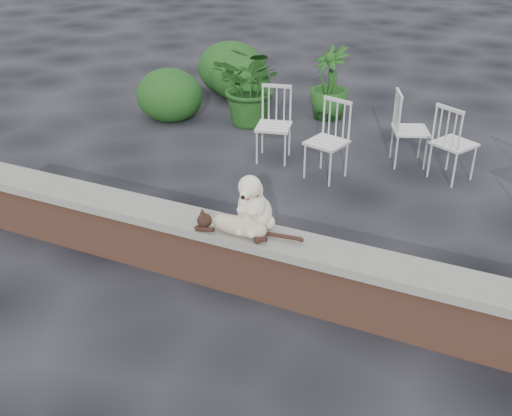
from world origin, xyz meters
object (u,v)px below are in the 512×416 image
at_px(cat, 239,225).
at_px(chair_c, 455,142).
at_px(chair_a, 274,125).
at_px(dog, 255,200).
at_px(potted_plant_b, 330,83).
at_px(chair_b, 327,141).
at_px(chair_e, 411,129).
at_px(potted_plant_a, 253,85).

xyz_separation_m(cat, chair_c, (1.30, 3.11, -0.20)).
xyz_separation_m(cat, chair_a, (-0.86, 2.74, -0.20)).
xyz_separation_m(dog, potted_plant_b, (-0.81, 4.39, -0.31)).
xyz_separation_m(chair_c, potted_plant_b, (-2.03, 1.42, 0.07)).
relative_size(chair_b, chair_e, 1.00).
xyz_separation_m(cat, potted_plant_a, (-1.64, 3.80, -0.08)).
distance_m(chair_c, potted_plant_b, 2.48).
bearing_deg(chair_e, chair_c, -133.63).
bearing_deg(chair_b, potted_plant_a, 155.22).
xyz_separation_m(chair_e, chair_a, (-1.60, -0.59, 0.00)).
bearing_deg(potted_plant_a, potted_plant_b, 38.97).
xyz_separation_m(cat, chair_e, (0.74, 3.34, -0.20)).
xyz_separation_m(potted_plant_a, potted_plant_b, (0.91, 0.74, -0.05)).
bearing_deg(chair_b, chair_c, 37.72).
bearing_deg(chair_a, dog, -83.11).
height_order(chair_c, chair_e, same).
distance_m(cat, chair_e, 3.42).
xyz_separation_m(cat, chair_b, (-0.08, 2.52, -0.20)).
relative_size(dog, chair_e, 0.58).
bearing_deg(potted_plant_b, cat, -80.90).
relative_size(chair_c, potted_plant_b, 0.87).
distance_m(chair_b, potted_plant_b, 2.12).
relative_size(dog, cat, 0.51).
relative_size(cat, potted_plant_a, 0.92).
bearing_deg(chair_a, chair_b, -29.00).
bearing_deg(dog, chair_b, 90.51).
bearing_deg(chair_e, dog, 146.11).
bearing_deg(dog, chair_a, 106.58).
distance_m(cat, chair_b, 2.53).
bearing_deg(cat, potted_plant_a, 110.03).
bearing_deg(chair_c, chair_b, 52.10).
distance_m(chair_b, potted_plant_a, 2.02).
relative_size(cat, chair_a, 1.16).
bearing_deg(chair_e, potted_plant_b, 28.49).
relative_size(chair_c, chair_a, 1.00).
relative_size(potted_plant_a, potted_plant_b, 1.09).
bearing_deg(chair_c, cat, 96.17).
bearing_deg(potted_plant_b, chair_b, -72.20).
distance_m(cat, chair_a, 2.88).
bearing_deg(chair_c, dog, 96.46).
xyz_separation_m(chair_a, potted_plant_b, (0.13, 1.79, 0.07)).
xyz_separation_m(chair_c, chair_a, (-2.16, -0.37, 0.00)).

